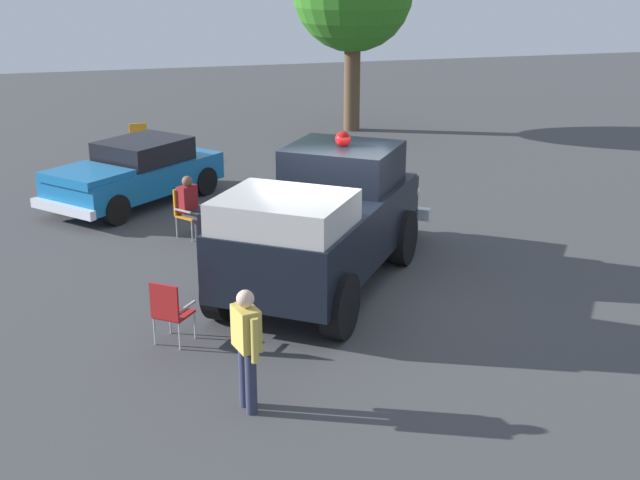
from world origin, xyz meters
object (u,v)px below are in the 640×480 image
at_px(lawn_chair_by_car, 169,309).
at_px(spectator_standing, 247,342).
at_px(classic_hot_rod, 134,173).
at_px(lawn_chair_near_truck, 187,208).
at_px(vintage_fire_truck, 325,220).
at_px(lawn_chair_spare, 139,139).
at_px(spectator_seated, 191,204).

xyz_separation_m(lawn_chair_by_car, spectator_standing, (-0.79, 2.20, 0.37)).
bearing_deg(spectator_standing, classic_hot_rod, -85.27).
bearing_deg(spectator_standing, lawn_chair_near_truck, -90.55).
height_order(vintage_fire_truck, lawn_chair_by_car, vintage_fire_truck).
xyz_separation_m(classic_hot_rod, lawn_chair_spare, (-0.38, -4.39, -0.16)).
bearing_deg(spectator_seated, lawn_chair_spare, -85.23).
distance_m(lawn_chair_near_truck, spectator_seated, 0.17).
relative_size(lawn_chair_spare, spectator_standing, 0.61).
bearing_deg(vintage_fire_truck, spectator_seated, -58.82).
distance_m(vintage_fire_truck, lawn_chair_by_car, 3.47).
xyz_separation_m(lawn_chair_by_car, spectator_seated, (-0.94, -5.05, 0.11)).
relative_size(lawn_chair_by_car, lawn_chair_spare, 1.00).
bearing_deg(lawn_chair_by_car, spectator_standing, 109.63).
bearing_deg(classic_hot_rod, lawn_chair_spare, -95.01).
bearing_deg(lawn_chair_near_truck, classic_hot_rod, -71.49).
height_order(classic_hot_rod, lawn_chair_near_truck, classic_hot_rod).
bearing_deg(spectator_standing, lawn_chair_by_car, -70.37).
bearing_deg(lawn_chair_near_truck, spectator_seated, 128.95).
bearing_deg(lawn_chair_by_car, lawn_chair_near_truck, -99.43).
xyz_separation_m(vintage_fire_truck, lawn_chair_near_truck, (2.05, -3.35, -0.61)).
relative_size(classic_hot_rod, lawn_chair_by_car, 4.41).
bearing_deg(vintage_fire_truck, classic_hot_rod, -63.98).
distance_m(lawn_chair_near_truck, lawn_chair_by_car, 5.23).
height_order(lawn_chair_spare, spectator_seated, spectator_seated).
xyz_separation_m(lawn_chair_near_truck, lawn_chair_by_car, (0.86, 5.16, 0.00)).
bearing_deg(classic_hot_rod, lawn_chair_by_car, 90.33).
bearing_deg(spectator_seated, lawn_chair_near_truck, -51.05).
xyz_separation_m(classic_hot_rod, spectator_seated, (-0.98, 2.79, -0.05)).
height_order(lawn_chair_near_truck, spectator_standing, spectator_standing).
height_order(spectator_seated, spectator_standing, spectator_standing).
height_order(classic_hot_rod, spectator_standing, spectator_standing).
height_order(vintage_fire_truck, lawn_chair_near_truck, vintage_fire_truck).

